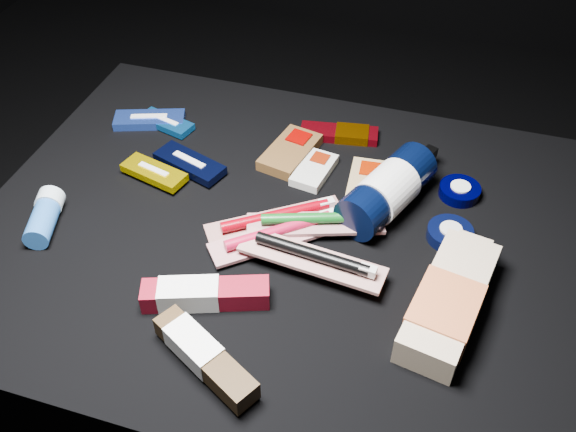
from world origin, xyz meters
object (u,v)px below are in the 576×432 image
(bodywash_bottle, at_px, (448,303))
(toothpaste_carton_red, at_px, (200,294))
(lotion_bottle, at_px, (387,190))
(deodorant_stick, at_px, (45,217))

(bodywash_bottle, distance_m, toothpaste_carton_red, 0.35)
(lotion_bottle, distance_m, deodorant_stick, 0.56)
(deodorant_stick, bearing_deg, lotion_bottle, 3.92)
(lotion_bottle, xyz_separation_m, deodorant_stick, (-0.52, -0.21, -0.02))
(bodywash_bottle, relative_size, deodorant_stick, 2.25)
(lotion_bottle, height_order, toothpaste_carton_red, lotion_bottle)
(bodywash_bottle, height_order, toothpaste_carton_red, bodywash_bottle)
(deodorant_stick, distance_m, toothpaste_carton_red, 0.31)
(deodorant_stick, bearing_deg, toothpaste_carton_red, -31.25)
(bodywash_bottle, relative_size, toothpaste_carton_red, 1.36)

